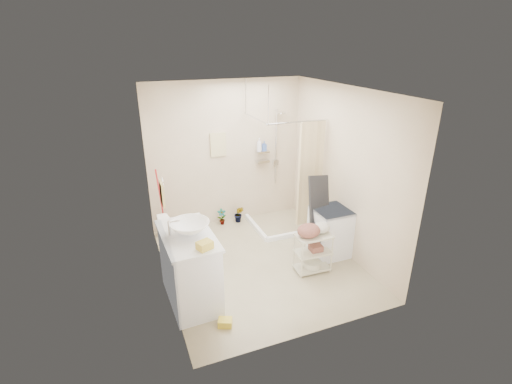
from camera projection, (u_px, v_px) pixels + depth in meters
floor at (260, 263)px, 5.74m from camera, size 3.20×3.20×0.00m
ceiling at (260, 90)px, 4.74m from camera, size 2.80×3.20×0.04m
wall_back at (226, 154)px, 6.62m from camera, size 2.80×0.04×2.60m
wall_front at (318, 236)px, 3.86m from camera, size 2.80×0.04×2.60m
wall_left at (159, 199)px, 4.76m from camera, size 0.04×3.20×2.60m
wall_right at (344, 173)px, 5.71m from camera, size 0.04×3.20×2.60m
vanity at (190, 268)px, 4.77m from camera, size 0.66×1.12×0.97m
sink at (190, 228)px, 4.56m from camera, size 0.50×0.50×0.17m
counter_basket at (205, 245)px, 4.25m from camera, size 0.21×0.19×0.09m
floor_basket at (225, 321)px, 4.45m from camera, size 0.29×0.26×0.13m
toilet at (184, 237)px, 5.74m from camera, size 0.74×0.44×0.74m
mop at (158, 203)px, 6.29m from camera, size 0.15×0.15×1.27m
potted_plant_a at (222, 217)px, 6.87m from camera, size 0.17×0.11×0.31m
potted_plant_b at (239, 214)px, 6.96m from camera, size 0.23×0.21×0.32m
hanging_towel at (218, 145)px, 6.47m from camera, size 0.28×0.03×0.42m
towel_ring at (162, 192)px, 4.53m from camera, size 0.04×0.22×0.34m
tp_holder at (166, 236)px, 5.04m from camera, size 0.08×0.12×0.14m
shower at (282, 171)px, 6.53m from camera, size 1.10×1.10×2.10m
shampoo_bottle_a at (259, 145)px, 6.68m from camera, size 0.12×0.12×0.24m
shampoo_bottle_b at (264, 146)px, 6.75m from camera, size 0.09×0.10×0.18m
washing_machine at (330, 232)px, 5.85m from camera, size 0.53×0.55×0.78m
laundry_rack at (313, 249)px, 5.43m from camera, size 0.53×0.32×0.71m
ironing_board at (319, 215)px, 5.80m from camera, size 0.38×0.16×1.31m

